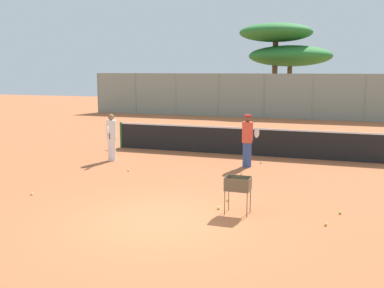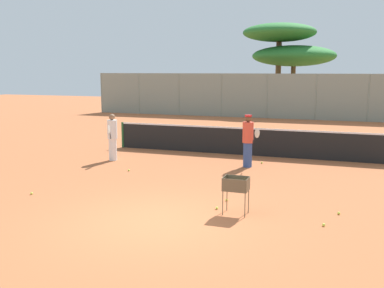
% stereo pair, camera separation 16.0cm
% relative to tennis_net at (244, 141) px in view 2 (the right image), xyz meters
% --- Properties ---
extents(ground_plane, '(80.00, 80.00, 0.00)m').
position_rel_tennis_net_xyz_m(ground_plane, '(0.00, -8.19, -0.56)').
color(ground_plane, '#B26038').
extents(tennis_net, '(10.54, 0.10, 1.07)m').
position_rel_tennis_net_xyz_m(tennis_net, '(0.00, 0.00, 0.00)').
color(tennis_net, '#26592D').
rests_on(tennis_net, ground_plane).
extents(back_fence, '(28.81, 0.08, 3.00)m').
position_rel_tennis_net_xyz_m(back_fence, '(0.00, 13.62, 0.94)').
color(back_fence, gray).
rests_on(back_fence, ground_plane).
extents(tree_1, '(6.42, 6.42, 5.11)m').
position_rel_tennis_net_xyz_m(tree_1, '(-0.62, 19.32, 3.73)').
color(tree_1, brown).
rests_on(tree_1, ground_plane).
extents(tree_3, '(5.58, 5.58, 6.76)m').
position_rel_tennis_net_xyz_m(tree_3, '(-1.71, 18.79, 5.44)').
color(tree_3, brown).
rests_on(tree_3, ground_plane).
extents(player_white_outfit, '(0.40, 0.88, 1.69)m').
position_rel_tennis_net_xyz_m(player_white_outfit, '(-4.23, -2.59, 0.31)').
color(player_white_outfit, white).
rests_on(player_white_outfit, ground_plane).
extents(player_red_cap, '(0.72, 0.72, 1.76)m').
position_rel_tennis_net_xyz_m(player_red_cap, '(0.61, -2.06, 0.36)').
color(player_red_cap, '#334C8C').
rests_on(player_red_cap, ground_plane).
extents(ball_cart, '(0.56, 0.41, 0.86)m').
position_rel_tennis_net_xyz_m(ball_cart, '(1.46, -7.07, 0.08)').
color(ball_cart, brown).
rests_on(ball_cart, ground_plane).
extents(tennis_ball_0, '(0.07, 0.07, 0.07)m').
position_rel_tennis_net_xyz_m(tennis_ball_0, '(0.97, -1.36, -0.53)').
color(tennis_ball_0, '#D1E54C').
rests_on(tennis_ball_0, ground_plane).
extents(tennis_ball_1, '(0.07, 0.07, 0.07)m').
position_rel_tennis_net_xyz_m(tennis_ball_1, '(1.01, -6.18, -0.53)').
color(tennis_ball_1, '#D1E54C').
rests_on(tennis_ball_1, ground_plane).
extents(tennis_ball_2, '(0.07, 0.07, 0.07)m').
position_rel_tennis_net_xyz_m(tennis_ball_2, '(-3.99, -7.32, -0.53)').
color(tennis_ball_2, '#D1E54C').
rests_on(tennis_ball_2, ground_plane).
extents(tennis_ball_3, '(0.07, 0.07, 0.07)m').
position_rel_tennis_net_xyz_m(tennis_ball_3, '(3.41, -7.26, -0.53)').
color(tennis_ball_3, '#D1E54C').
rests_on(tennis_ball_3, ground_plane).
extents(tennis_ball_4, '(0.07, 0.07, 0.07)m').
position_rel_tennis_net_xyz_m(tennis_ball_4, '(3.69, -6.34, -0.53)').
color(tennis_ball_4, '#D1E54C').
rests_on(tennis_ball_4, ground_plane).
extents(tennis_ball_5, '(0.07, 0.07, 0.07)m').
position_rel_tennis_net_xyz_m(tennis_ball_5, '(0.97, -6.90, -0.53)').
color(tennis_ball_5, '#D1E54C').
rests_on(tennis_ball_5, ground_plane).
extents(tennis_ball_6, '(0.07, 0.07, 0.07)m').
position_rel_tennis_net_xyz_m(tennis_ball_6, '(-2.87, -3.99, -0.53)').
color(tennis_ball_6, '#D1E54C').
rests_on(tennis_ball_6, ground_plane).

